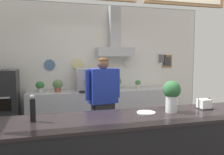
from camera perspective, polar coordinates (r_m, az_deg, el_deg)
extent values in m
cube|color=gray|center=(5.45, -5.05, 2.54)|extent=(5.37, 0.12, 2.84)
cube|color=white|center=(5.39, -4.92, 2.51)|extent=(5.33, 0.01, 2.80)
cylinder|color=teal|center=(5.27, -14.89, 2.97)|extent=(0.24, 0.02, 0.24)
cylinder|color=beige|center=(5.32, -8.39, 3.25)|extent=(0.26, 0.02, 0.26)
cylinder|color=beige|center=(5.43, -2.20, 1.38)|extent=(0.21, 0.02, 0.21)
cylinder|color=white|center=(5.60, 3.79, 3.63)|extent=(0.20, 0.02, 0.20)
cube|color=#997047|center=(6.03, 13.24, 3.85)|extent=(0.26, 0.02, 0.32)
cube|color=#3A3A3A|center=(6.02, 13.29, 3.85)|extent=(0.18, 0.01, 0.23)
cube|color=white|center=(5.95, 11.87, 4.51)|extent=(0.23, 0.02, 0.28)
cube|color=#5E5E5E|center=(5.94, 11.92, 4.50)|extent=(0.17, 0.01, 0.20)
cube|color=#B7BABF|center=(5.34, 0.73, 6.23)|extent=(0.84, 0.36, 0.20)
cube|color=#B7BABF|center=(5.43, 0.56, 12.14)|extent=(0.24, 0.24, 0.92)
cube|color=black|center=(2.59, 8.06, -9.42)|extent=(4.28, 0.75, 0.03)
cube|color=#B7BABF|center=(5.23, -2.26, -8.09)|extent=(3.20, 0.62, 0.93)
cube|color=#929499|center=(5.31, -2.25, -11.23)|extent=(3.04, 0.57, 0.02)
cube|color=#232328|center=(3.95, -2.17, -12.69)|extent=(0.37, 0.26, 0.91)
cube|color=#1E339E|center=(3.79, -2.21, -2.05)|extent=(0.48, 0.30, 0.56)
cylinder|color=#1E339E|center=(3.90, 1.32, -1.42)|extent=(0.08, 0.08, 0.47)
cylinder|color=#1E339E|center=(3.68, -5.95, -1.85)|extent=(0.08, 0.08, 0.47)
sphere|color=brown|center=(3.76, -2.23, 3.46)|extent=(0.19, 0.19, 0.19)
ellipsoid|color=#4C331E|center=(3.76, -2.23, 4.11)|extent=(0.18, 0.18, 0.10)
cube|color=#A3A5AD|center=(5.04, -5.49, -0.43)|extent=(0.56, 0.42, 0.49)
cylinder|color=#4C4C51|center=(4.78, -6.30, -1.03)|extent=(0.06, 0.06, 0.06)
cube|color=black|center=(4.82, -4.93, -3.37)|extent=(0.51, 0.10, 0.04)
sphere|color=black|center=(4.84, -3.03, 0.51)|extent=(0.04, 0.04, 0.04)
cylinder|color=#4C4C51|center=(5.23, 0.97, -2.37)|extent=(0.13, 0.13, 0.09)
ellipsoid|color=#5B844C|center=(5.22, 0.97, -0.89)|extent=(0.25, 0.25, 0.23)
cylinder|color=beige|center=(5.42, 6.29, -2.16)|extent=(0.09, 0.09, 0.09)
ellipsoid|color=#47894C|center=(5.41, 6.30, -1.22)|extent=(0.13, 0.13, 0.12)
cylinder|color=beige|center=(5.02, -17.02, -2.97)|extent=(0.11, 0.11, 0.09)
ellipsoid|color=#387A3D|center=(5.01, -17.06, -1.80)|extent=(0.17, 0.17, 0.16)
cylinder|color=#9E563D|center=(4.98, -13.02, -2.92)|extent=(0.13, 0.13, 0.09)
ellipsoid|color=#5B844C|center=(4.97, -13.05, -1.59)|extent=(0.21, 0.21, 0.19)
cylinder|color=black|center=(2.42, -18.67, -7.58)|extent=(0.05, 0.05, 0.22)
sphere|color=gray|center=(2.40, -18.76, -4.52)|extent=(0.05, 0.05, 0.05)
cylinder|color=silver|center=(2.77, 14.21, -6.25)|extent=(0.13, 0.13, 0.19)
cylinder|color=gray|center=(2.78, 14.18, -7.47)|extent=(0.12, 0.12, 0.06)
ellipsoid|color=#2D6638|center=(2.74, 14.29, -2.86)|extent=(0.20, 0.20, 0.20)
cube|color=#262628|center=(3.09, 21.38, -6.94)|extent=(0.15, 0.15, 0.01)
cylinder|color=#262628|center=(3.03, 20.26, -5.95)|extent=(0.01, 0.01, 0.13)
cylinder|color=#262628|center=(3.12, 22.53, -5.70)|extent=(0.01, 0.01, 0.13)
cube|color=white|center=(3.08, 21.41, -5.95)|extent=(0.13, 0.13, 0.11)
cylinder|color=white|center=(2.69, 8.28, -8.40)|extent=(0.21, 0.21, 0.01)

